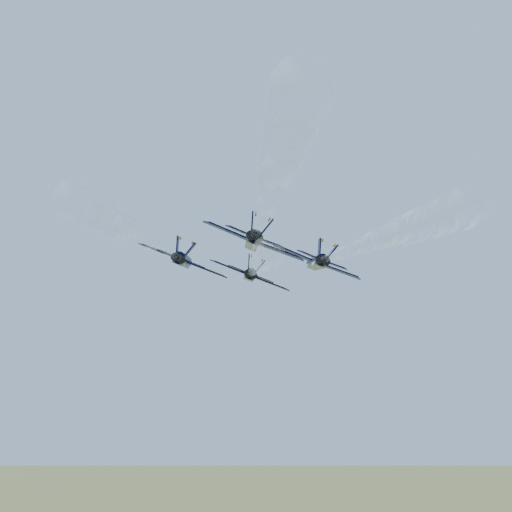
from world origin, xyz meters
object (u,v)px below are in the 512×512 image
(jet_left, at_px, (183,261))
(jet_right, at_px, (316,263))
(jet_lead, at_px, (250,275))
(jet_slot, at_px, (253,241))

(jet_left, bearing_deg, jet_right, 1.01)
(jet_lead, bearing_deg, jet_right, -50.30)
(jet_lead, xyz_separation_m, jet_right, (13.21, -6.58, 0.00))
(jet_lead, relative_size, jet_slot, 1.00)
(jet_slot, bearing_deg, jet_lead, 88.33)
(jet_lead, relative_size, jet_right, 1.00)
(jet_right, bearing_deg, jet_left, -178.99)
(jet_right, relative_size, jet_slot, 1.00)
(jet_lead, distance_m, jet_left, 15.66)
(jet_slot, bearing_deg, jet_right, 53.21)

